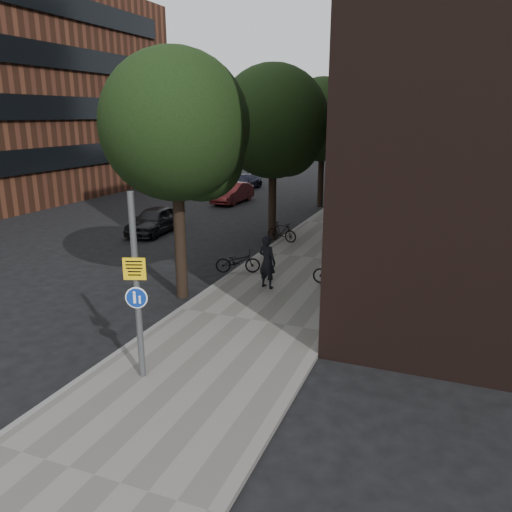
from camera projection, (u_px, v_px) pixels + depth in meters
The scene contains 15 objects.
ground at pixel (185, 378), 10.99m from camera, with size 120.00×120.00×0.00m, color black.
sidewalk at pixel (314, 259), 19.84m from camera, with size 4.50×60.00×0.12m, color slate.
curb_edge at pixel (261, 253), 20.63m from camera, with size 0.15×60.00×0.13m, color slate.
street_tree_near at pixel (180, 132), 14.64m from camera, with size 4.40×4.40×7.50m.
street_tree_mid at pixel (276, 126), 22.25m from camera, with size 5.00×5.00×7.80m.
street_tree_far at pixel (324, 123), 30.30m from camera, with size 5.00×5.00×7.80m.
signpost at pixel (137, 287), 10.33m from camera, with size 0.45×0.18×4.03m.
pedestrian at pixel (267, 262), 16.18m from camera, with size 0.64×0.42×1.76m, color black.
parked_bike_facade_near at pixel (337, 272), 16.61m from camera, with size 0.55×1.58×0.83m, color black.
parked_bike_facade_far at pixel (365, 241), 20.38m from camera, with size 0.48×1.69×1.02m, color black.
parked_bike_curb_near at pixel (238, 261), 17.85m from camera, with size 0.56×1.60×0.84m, color black.
parked_bike_curb_far at pixel (282, 232), 22.25m from camera, with size 0.42×1.48×0.89m, color black.
parked_car_near at pixel (155, 220), 24.29m from camera, with size 1.53×3.80×1.29m, color black.
parked_car_mid at pixel (233, 193), 32.66m from camera, with size 1.38×3.96×1.30m, color maroon.
parked_car_far at pixel (245, 182), 38.69m from camera, with size 1.61×3.96×1.15m, color #1B1E31.
Camera 1 is at (5.06, -8.57, 5.61)m, focal length 35.00 mm.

